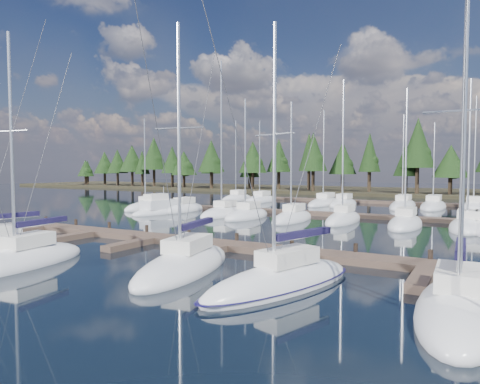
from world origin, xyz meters
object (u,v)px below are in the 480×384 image
Objects in this scene: main_dock at (224,247)px; front_sailboat_2 at (22,261)px; front_sailboat_4 at (281,282)px; front_sailboat_5 at (459,310)px; motor_yacht_left at (159,210)px; front_sailboat_3 at (184,265)px.

front_sailboat_2 reaches higher than main_dock.
front_sailboat_5 reaches higher than front_sailboat_4.
front_sailboat_2 is 14.17m from front_sailboat_4.
front_sailboat_5 is 1.65× the size of motor_yacht_left.
motor_yacht_left is at bearing 114.75° from front_sailboat_2.
front_sailboat_2 is 1.00× the size of front_sailboat_5.
motor_yacht_left is (-31.99, 21.62, 0.15)m from front_sailboat_5.
front_sailboat_3 is (8.24, 3.45, -0.01)m from front_sailboat_2.
front_sailboat_3 is 1.08× the size of front_sailboat_4.
front_sailboat_4 reaches higher than motor_yacht_left.
front_sailboat_3 reaches higher than main_dock.
front_sailboat_2 is at bearing -172.77° from front_sailboat_5.
motor_yacht_left is (-25.03, 21.23, 0.16)m from front_sailboat_4.
main_dock is at bearing 101.41° from front_sailboat_3.
front_sailboat_5 is (12.57, -0.82, 0.00)m from front_sailboat_3.
main_dock is 5.82m from front_sailboat_3.
front_sailboat_2 reaches higher than front_sailboat_4.
front_sailboat_5 is at bearing -25.41° from main_dock.
front_sailboat_4 is at bearing -4.37° from front_sailboat_3.
front_sailboat_3 is (1.15, -5.70, 0.08)m from main_dock.
front_sailboat_5 is at bearing -3.72° from front_sailboat_3.
front_sailboat_3 reaches higher than motor_yacht_left.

